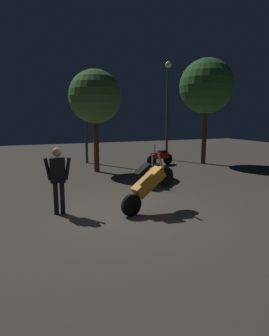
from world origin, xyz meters
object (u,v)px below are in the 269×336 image
object	(u,v)px
person_rider_beside	(58,175)
streetlamp_far	(168,99)
motorcycle_orange_foreground	(148,184)
motorcycle_red_parked_left	(160,157)
streetlamp_near	(85,106)
motorcycle_pink_parked_right	(155,173)

from	to	relation	value
person_rider_beside	streetlamp_far	world-z (taller)	streetlamp_far
motorcycle_orange_foreground	motorcycle_red_parked_left	xyz separation A→B (m)	(3.52, 6.37, -0.31)
person_rider_beside	streetlamp_far	distance (m)	10.26
streetlamp_far	motorcycle_red_parked_left	bearing A→B (deg)	-127.79
motorcycle_orange_foreground	streetlamp_near	xyz separation A→B (m)	(0.18, 8.53, 2.27)
streetlamp_near	streetlamp_far	size ratio (longest dim) A/B	0.86
motorcycle_orange_foreground	motorcycle_red_parked_left	bearing A→B (deg)	46.29
motorcycle_orange_foreground	streetlamp_far	world-z (taller)	streetlamp_far
motorcycle_pink_parked_right	person_rider_beside	distance (m)	4.11
person_rider_beside	streetlamp_near	distance (m)	8.45
motorcycle_red_parked_left	motorcycle_pink_parked_right	world-z (taller)	same
motorcycle_orange_foreground	streetlamp_far	size ratio (longest dim) A/B	0.30
motorcycle_orange_foreground	motorcycle_red_parked_left	world-z (taller)	motorcycle_orange_foreground
streetlamp_near	streetlamp_far	distance (m)	4.58
motorcycle_orange_foreground	streetlamp_near	distance (m)	8.83
motorcycle_red_parked_left	motorcycle_pink_parked_right	bearing A→B (deg)	46.96
motorcycle_pink_parked_right	person_rider_beside	xyz separation A→B (m)	(-3.60, -1.90, 0.59)
person_rider_beside	motorcycle_pink_parked_right	bearing A→B (deg)	128.51
motorcycle_red_parked_left	streetlamp_near	world-z (taller)	streetlamp_near
motorcycle_orange_foreground	motorcycle_pink_parked_right	distance (m)	2.95
motorcycle_pink_parked_right	streetlamp_far	size ratio (longest dim) A/B	0.24
streetlamp_near	streetlamp_far	bearing A→B (deg)	-8.03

